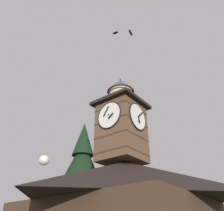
{
  "coord_description": "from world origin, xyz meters",
  "views": [
    {
      "loc": [
        15.01,
        8.35,
        2.14
      ],
      "look_at": [
        1.63,
        -2.19,
        11.79
      ],
      "focal_mm": 38.03,
      "sensor_mm": 36.0,
      "label": 1
    }
  ],
  "objects": [
    {
      "name": "flying_bird_low",
      "position": [
        2.31,
        -1.26,
        18.97
      ],
      "size": [
        0.31,
        0.51,
        0.16
      ],
      "color": "black"
    },
    {
      "name": "pine_tree_behind",
      "position": [
        -0.84,
        -7.76,
        5.21
      ],
      "size": [
        7.01,
        7.01,
        12.71
      ],
      "color": "#473323",
      "rests_on": "ground_plane"
    },
    {
      "name": "flying_bird_high",
      "position": [
        2.91,
        0.8,
        17.1
      ],
      "size": [
        0.65,
        0.31,
        0.12
      ],
      "color": "black"
    },
    {
      "name": "clock_tower",
      "position": [
        1.08,
        -1.67,
        10.31
      ],
      "size": [
        3.72,
        3.72,
        7.62
      ],
      "color": "brown",
      "rests_on": "building_main"
    },
    {
      "name": "moon",
      "position": [
        -12.87,
        -30.73,
        15.78
      ],
      "size": [
        2.0,
        2.0,
        2.0
      ],
      "color": "silver"
    }
  ]
}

